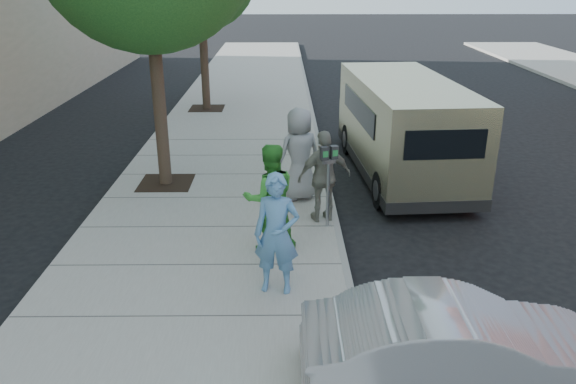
# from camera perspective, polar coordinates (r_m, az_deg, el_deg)

# --- Properties ---
(ground) EXTENTS (120.00, 120.00, 0.00)m
(ground) POSITION_cam_1_polar(r_m,az_deg,el_deg) (10.86, -2.64, -4.22)
(ground) COLOR black
(ground) RESTS_ON ground
(sidewalk) EXTENTS (5.00, 60.00, 0.15)m
(sidewalk) POSITION_cam_1_polar(r_m,az_deg,el_deg) (10.91, -7.91, -3.85)
(sidewalk) COLOR gray
(sidewalk) RESTS_ON ground
(curb_face) EXTENTS (0.12, 60.00, 0.16)m
(curb_face) POSITION_cam_1_polar(r_m,az_deg,el_deg) (10.87, 4.98, -3.81)
(curb_face) COLOR gray
(curb_face) RESTS_ON ground
(parking_meter) EXTENTS (0.35, 0.22, 1.59)m
(parking_meter) POSITION_cam_1_polar(r_m,az_deg,el_deg) (10.39, 4.15, 2.33)
(parking_meter) COLOR gray
(parking_meter) RESTS_ON sidewalk
(van) EXTENTS (2.50, 6.42, 2.34)m
(van) POSITION_cam_1_polar(r_m,az_deg,el_deg) (13.93, 11.50, 6.64)
(van) COLOR #C6C08E
(van) RESTS_ON ground
(sedan) EXTENTS (3.64, 1.28, 1.20)m
(sedan) POSITION_cam_1_polar(r_m,az_deg,el_deg) (7.09, 16.71, -14.95)
(sedan) COLOR #ABACB2
(sedan) RESTS_ON ground
(person_officer) EXTENTS (0.75, 0.55, 1.88)m
(person_officer) POSITION_cam_1_polar(r_m,az_deg,el_deg) (8.31, -1.15, -4.31)
(person_officer) COLOR #588CBB
(person_officer) RESTS_ON sidewalk
(person_green_shirt) EXTENTS (1.07, 0.92, 1.92)m
(person_green_shirt) POSITION_cam_1_polar(r_m,az_deg,el_deg) (9.56, -1.84, -0.63)
(person_green_shirt) COLOR green
(person_green_shirt) RESTS_ON sidewalk
(person_gray_shirt) EXTENTS (1.14, 0.98, 1.97)m
(person_gray_shirt) POSITION_cam_1_polar(r_m,az_deg,el_deg) (11.78, 1.15, 3.85)
(person_gray_shirt) COLOR gray
(person_gray_shirt) RESTS_ON sidewalk
(person_striped_polo) EXTENTS (1.13, 0.71, 1.80)m
(person_striped_polo) POSITION_cam_1_polar(r_m,az_deg,el_deg) (10.76, 3.72, 1.58)
(person_striped_polo) COLOR gray
(person_striped_polo) RESTS_ON sidewalk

